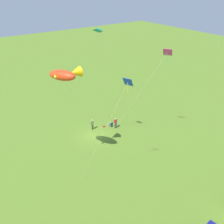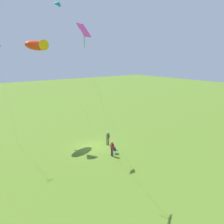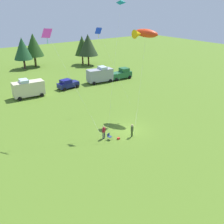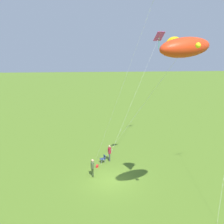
{
  "view_description": "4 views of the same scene",
  "coord_description": "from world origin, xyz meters",
  "px_view_note": "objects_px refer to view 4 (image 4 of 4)",
  "views": [
    {
      "loc": [
        17.01,
        28.41,
        21.22
      ],
      "look_at": [
        -3.48,
        -0.2,
        2.81
      ],
      "focal_mm": 42.0,
      "sensor_mm": 36.0,
      "label": 1
    },
    {
      "loc": [
        -25.23,
        16.23,
        10.85
      ],
      "look_at": [
        -3.25,
        -0.39,
        4.74
      ],
      "focal_mm": 42.0,
      "sensor_mm": 36.0,
      "label": 2
    },
    {
      "loc": [
        -20.04,
        -24.23,
        15.94
      ],
      "look_at": [
        -2.66,
        0.13,
        3.29
      ],
      "focal_mm": 42.0,
      "sensor_mm": 36.0,
      "label": 3
    },
    {
      "loc": [
        21.03,
        -1.17,
        12.33
      ],
      "look_at": [
        -2.69,
        0.31,
        5.65
      ],
      "focal_mm": 42.0,
      "sensor_mm": 36.0,
      "label": 4
    }
  ],
  "objects_px": {
    "person_spectator": "(109,152)",
    "kite_large_fish": "(183,47)",
    "backpack_on_grass": "(97,166)",
    "kite_diamond_rainbow": "(158,39)",
    "folding_chair": "(103,158)",
    "person_kite_flyer": "(92,167)"
  },
  "relations": [
    {
      "from": "person_kite_flyer",
      "to": "folding_chair",
      "type": "bearing_deg",
      "value": -131.89
    },
    {
      "from": "person_spectator",
      "to": "kite_large_fish",
      "type": "relative_size",
      "value": 0.14
    },
    {
      "from": "kite_large_fish",
      "to": "person_kite_flyer",
      "type": "bearing_deg",
      "value": -138.85
    },
    {
      "from": "folding_chair",
      "to": "backpack_on_grass",
      "type": "height_order",
      "value": "folding_chair"
    },
    {
      "from": "folding_chair",
      "to": "kite_large_fish",
      "type": "xyz_separation_m",
      "value": [
        9.14,
        4.47,
        11.36
      ]
    },
    {
      "from": "person_spectator",
      "to": "folding_chair",
      "type": "bearing_deg",
      "value": 32.4
    },
    {
      "from": "backpack_on_grass",
      "to": "kite_large_fish",
      "type": "height_order",
      "value": "kite_large_fish"
    },
    {
      "from": "person_kite_flyer",
      "to": "backpack_on_grass",
      "type": "distance_m",
      "value": 2.07
    },
    {
      "from": "person_spectator",
      "to": "kite_diamond_rainbow",
      "type": "xyz_separation_m",
      "value": [
        -3.91,
        5.48,
        11.22
      ]
    },
    {
      "from": "person_spectator",
      "to": "kite_large_fish",
      "type": "height_order",
      "value": "kite_large_fish"
    },
    {
      "from": "person_kite_flyer",
      "to": "backpack_on_grass",
      "type": "relative_size",
      "value": 5.44
    },
    {
      "from": "folding_chair",
      "to": "kite_diamond_rainbow",
      "type": "distance_m",
      "value": 13.93
    },
    {
      "from": "person_kite_flyer",
      "to": "kite_diamond_rainbow",
      "type": "relative_size",
      "value": 0.13
    },
    {
      "from": "backpack_on_grass",
      "to": "kite_large_fish",
      "type": "distance_m",
      "value": 15.19
    },
    {
      "from": "person_kite_flyer",
      "to": "backpack_on_grass",
      "type": "xyz_separation_m",
      "value": [
        -1.81,
        0.44,
        -0.91
      ]
    },
    {
      "from": "folding_chair",
      "to": "kite_diamond_rainbow",
      "type": "height_order",
      "value": "kite_diamond_rainbow"
    },
    {
      "from": "folding_chair",
      "to": "kite_large_fish",
      "type": "height_order",
      "value": "kite_large_fish"
    },
    {
      "from": "folding_chair",
      "to": "backpack_on_grass",
      "type": "xyz_separation_m",
      "value": [
        0.97,
        -0.65,
        -0.38
      ]
    },
    {
      "from": "person_kite_flyer",
      "to": "backpack_on_grass",
      "type": "bearing_deg",
      "value": -124.15
    },
    {
      "from": "backpack_on_grass",
      "to": "kite_diamond_rainbow",
      "type": "relative_size",
      "value": 0.02
    },
    {
      "from": "folding_chair",
      "to": "kite_diamond_rainbow",
      "type": "bearing_deg",
      "value": -163.87
    },
    {
      "from": "folding_chair",
      "to": "backpack_on_grass",
      "type": "relative_size",
      "value": 2.56
    }
  ]
}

